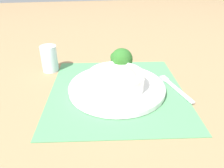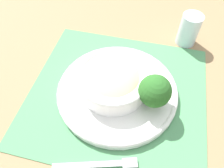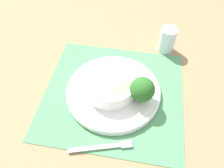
{
  "view_description": "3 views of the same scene",
  "coord_description": "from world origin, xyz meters",
  "px_view_note": "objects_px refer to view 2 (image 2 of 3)",
  "views": [
    {
      "loc": [
        -0.12,
        -0.61,
        0.37
      ],
      "look_at": [
        -0.02,
        -0.02,
        0.04
      ],
      "focal_mm": 35.0,
      "sensor_mm": 36.0,
      "label": 1
    },
    {
      "loc": [
        0.33,
        0.03,
        0.49
      ],
      "look_at": [
        -0.0,
        -0.01,
        0.04
      ],
      "focal_mm": 35.0,
      "sensor_mm": 36.0,
      "label": 2
    },
    {
      "loc": [
        0.43,
        0.02,
        0.61
      ],
      "look_at": [
        -0.01,
        -0.01,
        0.04
      ],
      "focal_mm": 35.0,
      "sensor_mm": 36.0,
      "label": 3
    }
  ],
  "objects_px": {
    "bowl": "(113,80)",
    "broccoli_floret": "(155,91)",
    "water_glass": "(188,31)",
    "fork": "(104,164)"
  },
  "relations": [
    {
      "from": "bowl",
      "to": "fork",
      "type": "relative_size",
      "value": 0.99
    },
    {
      "from": "broccoli_floret",
      "to": "water_glass",
      "type": "bearing_deg",
      "value": 157.74
    },
    {
      "from": "bowl",
      "to": "fork",
      "type": "distance_m",
      "value": 0.2
    },
    {
      "from": "bowl",
      "to": "broccoli_floret",
      "type": "distance_m",
      "value": 0.11
    },
    {
      "from": "broccoli_floret",
      "to": "fork",
      "type": "distance_m",
      "value": 0.2
    },
    {
      "from": "water_glass",
      "to": "fork",
      "type": "relative_size",
      "value": 0.55
    },
    {
      "from": "bowl",
      "to": "water_glass",
      "type": "xyz_separation_m",
      "value": [
        -0.22,
        0.21,
        -0.01
      ]
    },
    {
      "from": "broccoli_floret",
      "to": "water_glass",
      "type": "xyz_separation_m",
      "value": [
        -0.26,
        0.11,
        -0.03
      ]
    },
    {
      "from": "water_glass",
      "to": "fork",
      "type": "height_order",
      "value": "water_glass"
    },
    {
      "from": "broccoli_floret",
      "to": "water_glass",
      "type": "distance_m",
      "value": 0.28
    }
  ]
}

